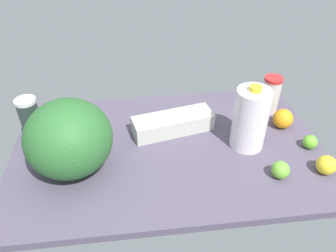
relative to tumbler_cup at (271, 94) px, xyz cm
name	(u,v)px	position (x,y,z in cm)	size (l,w,h in cm)	color
countertop	(168,149)	(48.06, 20.03, -9.81)	(120.00, 76.00, 3.00)	#51485C
tumbler_cup	(271,94)	(0.00, 0.00, 0.00)	(7.99, 7.99, 16.54)	beige
watermelon	(69,139)	(82.89, 27.74, 5.23)	(29.66, 29.66, 27.08)	#2B652D
milk_jug	(250,119)	(17.40, 22.48, 4.03)	(12.95, 12.95, 26.25)	white
egg_carton	(173,123)	(44.81, 10.12, -4.63)	(32.92, 10.58, 7.36)	beige
shaker_bottle	(30,119)	(100.81, 7.44, 0.66)	(7.95, 7.95, 17.86)	#273631
lime_far_back	(280,170)	(11.27, 40.93, -5.17)	(6.27, 6.27, 6.27)	#6DB837
orange_near_front	(283,119)	(-1.13, 12.89, -4.20)	(8.22, 8.22, 8.22)	orange
lemon_beside_bowl	(326,165)	(-5.58, 40.85, -4.83)	(6.95, 6.95, 6.95)	yellow
lime_by_jug	(310,142)	(-6.41, 27.23, -5.57)	(5.48, 5.48, 5.48)	#65BA30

